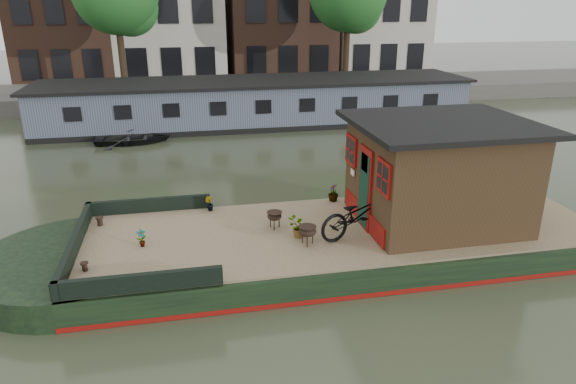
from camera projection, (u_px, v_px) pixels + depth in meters
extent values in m
plane|color=#2F3522|center=(344.00, 253.00, 12.14)|extent=(120.00, 120.00, 0.00)
cube|color=black|center=(345.00, 241.00, 12.03)|extent=(12.00, 4.00, 0.60)
cylinder|color=black|center=(75.00, 266.00, 10.90)|extent=(4.00, 4.00, 0.60)
cube|color=maroon|center=(344.00, 250.00, 12.12)|extent=(12.02, 4.02, 0.10)
cube|color=#9B845F|center=(345.00, 229.00, 11.92)|extent=(11.80, 3.80, 0.05)
cube|color=black|center=(75.00, 244.00, 10.73)|extent=(0.12, 4.00, 0.35)
cube|color=black|center=(149.00, 205.00, 12.76)|extent=(3.00, 0.12, 0.35)
cube|color=black|center=(139.00, 283.00, 9.24)|extent=(3.00, 0.12, 0.35)
cube|color=black|center=(438.00, 175.00, 11.93)|extent=(3.50, 3.00, 2.30)
cube|color=black|center=(443.00, 124.00, 11.50)|extent=(4.00, 3.50, 0.12)
cube|color=maroon|center=(365.00, 188.00, 11.66)|extent=(0.06, 0.80, 1.90)
cube|color=black|center=(364.00, 190.00, 11.67)|extent=(0.04, 0.64, 1.70)
cube|color=maroon|center=(384.00, 178.00, 10.49)|extent=(0.06, 0.72, 0.72)
cube|color=maroon|center=(351.00, 150.00, 12.41)|extent=(0.06, 0.72, 0.72)
imported|color=black|center=(358.00, 214.00, 11.33)|extent=(2.08, 1.25, 1.03)
imported|color=#983F2B|center=(141.00, 238.00, 10.93)|extent=(0.24, 0.20, 0.40)
imported|color=brown|center=(209.00, 204.00, 12.82)|extent=(0.26, 0.25, 0.36)
imported|color=brown|center=(299.00, 227.00, 11.34)|extent=(0.56, 0.55, 0.48)
imported|color=#955228|center=(333.00, 192.00, 13.43)|extent=(0.31, 0.31, 0.47)
cylinder|color=black|center=(100.00, 221.00, 12.00)|extent=(0.18, 0.18, 0.21)
cylinder|color=black|center=(85.00, 267.00, 9.98)|extent=(0.16, 0.16, 0.18)
imported|color=black|center=(132.00, 135.00, 21.48)|extent=(3.16, 2.29, 0.64)
cube|color=slate|center=(257.00, 103.00, 24.64)|extent=(20.00, 4.00, 2.00)
cube|color=black|center=(257.00, 81.00, 24.27)|extent=(20.40, 4.40, 0.12)
cube|color=black|center=(257.00, 121.00, 24.95)|extent=(20.00, 4.05, 0.24)
cube|color=#47443F|center=(241.00, 92.00, 30.80)|extent=(60.00, 6.00, 0.90)
cylinder|color=#332316|center=(122.00, 55.00, 27.34)|extent=(0.36, 0.36, 4.00)
sphere|color=#1D571D|center=(129.00, 7.00, 26.89)|extent=(3.00, 3.00, 3.00)
cylinder|color=#332316|center=(346.00, 51.00, 29.70)|extent=(0.36, 0.36, 4.00)
sphere|color=#1D571D|center=(356.00, 7.00, 29.25)|extent=(3.00, 3.00, 3.00)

